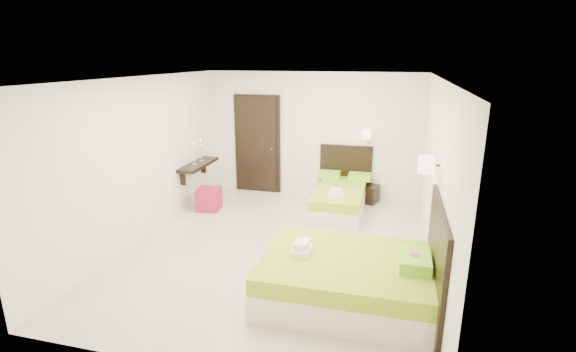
% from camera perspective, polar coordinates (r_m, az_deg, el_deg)
% --- Properties ---
extents(floor, '(5.50, 5.50, 0.00)m').
position_cam_1_polar(floor, '(6.64, -1.50, -9.80)').
color(floor, beige).
rests_on(floor, ground).
extents(bed_single, '(1.08, 1.81, 1.49)m').
position_cam_1_polar(bed_single, '(8.17, 7.16, -2.77)').
color(bed_single, beige).
rests_on(bed_single, ground).
extents(bed_double, '(2.07, 1.76, 1.71)m').
position_cam_1_polar(bed_double, '(5.29, 8.84, -13.48)').
color(bed_double, beige).
rests_on(bed_double, ground).
extents(nightstand, '(0.50, 0.47, 0.36)m').
position_cam_1_polar(nightstand, '(8.73, 10.81, -2.36)').
color(nightstand, black).
rests_on(nightstand, ground).
extents(ottoman, '(0.47, 0.47, 0.43)m').
position_cam_1_polar(ottoman, '(8.29, -10.77, -3.12)').
color(ottoman, '#9A1443').
rests_on(ottoman, ground).
extents(door, '(1.02, 0.15, 2.14)m').
position_cam_1_polar(door, '(9.10, -4.20, 4.32)').
color(door, black).
rests_on(door, ground).
extents(console_shelf, '(0.35, 1.20, 0.78)m').
position_cam_1_polar(console_shelf, '(8.50, -12.19, 1.52)').
color(console_shelf, black).
rests_on(console_shelf, ground).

